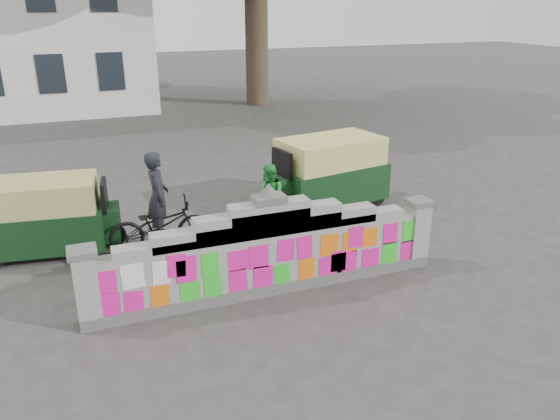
{
  "coord_description": "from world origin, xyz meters",
  "views": [
    {
      "loc": [
        -2.94,
        -8.05,
        4.82
      ],
      "look_at": [
        0.59,
        1.0,
        1.1
      ],
      "focal_mm": 35.0,
      "sensor_mm": 36.0,
      "label": 1
    }
  ],
  "objects_px": {
    "cyclist_bike": "(160,225)",
    "rickshaw_right": "(327,172)",
    "cyclist_rider": "(159,208)",
    "pedestrian": "(270,197)",
    "rickshaw_left": "(46,216)"
  },
  "relations": [
    {
      "from": "cyclist_bike",
      "to": "pedestrian",
      "type": "distance_m",
      "value": 2.53
    },
    {
      "from": "cyclist_bike",
      "to": "rickshaw_left",
      "type": "distance_m",
      "value": 2.28
    },
    {
      "from": "cyclist_bike",
      "to": "rickshaw_right",
      "type": "bearing_deg",
      "value": -71.74
    },
    {
      "from": "pedestrian",
      "to": "rickshaw_left",
      "type": "relative_size",
      "value": 0.52
    },
    {
      "from": "cyclist_rider",
      "to": "pedestrian",
      "type": "bearing_deg",
      "value": -79.04
    },
    {
      "from": "cyclist_bike",
      "to": "cyclist_rider",
      "type": "xyz_separation_m",
      "value": [
        0.0,
        0.0,
        0.38
      ]
    },
    {
      "from": "cyclist_bike",
      "to": "rickshaw_right",
      "type": "distance_m",
      "value": 4.46
    },
    {
      "from": "cyclist_bike",
      "to": "rickshaw_right",
      "type": "height_order",
      "value": "rickshaw_right"
    },
    {
      "from": "cyclist_bike",
      "to": "cyclist_rider",
      "type": "bearing_deg",
      "value": 0.0
    },
    {
      "from": "cyclist_rider",
      "to": "pedestrian",
      "type": "distance_m",
      "value": 2.53
    },
    {
      "from": "pedestrian",
      "to": "rickshaw_right",
      "type": "xyz_separation_m",
      "value": [
        1.8,
        0.79,
        0.16
      ]
    },
    {
      "from": "rickshaw_left",
      "to": "rickshaw_right",
      "type": "bearing_deg",
      "value": 11.14
    },
    {
      "from": "cyclist_rider",
      "to": "rickshaw_right",
      "type": "relative_size",
      "value": 0.57
    },
    {
      "from": "cyclist_bike",
      "to": "pedestrian",
      "type": "height_order",
      "value": "pedestrian"
    },
    {
      "from": "pedestrian",
      "to": "rickshaw_left",
      "type": "xyz_separation_m",
      "value": [
        -4.65,
        0.41,
        0.06
      ]
    }
  ]
}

